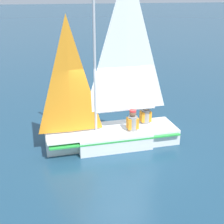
# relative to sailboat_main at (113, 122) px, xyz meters

# --- Properties ---
(ground_plane) EXTENTS (260.00, 260.00, 0.00)m
(ground_plane) POSITION_rel_sailboat_main_xyz_m (0.00, 0.02, -0.77)
(ground_plane) COLOR navy
(sailboat_main) EXTENTS (1.61, 4.28, 5.59)m
(sailboat_main) POSITION_rel_sailboat_main_xyz_m (0.00, 0.00, 0.00)
(sailboat_main) COLOR white
(sailboat_main) RESTS_ON ground_plane
(sailor_helm) EXTENTS (0.31, 0.35, 1.16)m
(sailor_helm) POSITION_rel_sailboat_main_xyz_m (-0.21, -0.59, -0.14)
(sailor_helm) COLOR black
(sailor_helm) RESTS_ON ground_plane
(sailor_crew) EXTENTS (0.31, 0.35, 1.16)m
(sailor_crew) POSITION_rel_sailboat_main_xyz_m (0.22, -1.21, -0.14)
(sailor_crew) COLOR black
(sailor_crew) RESTS_ON ground_plane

